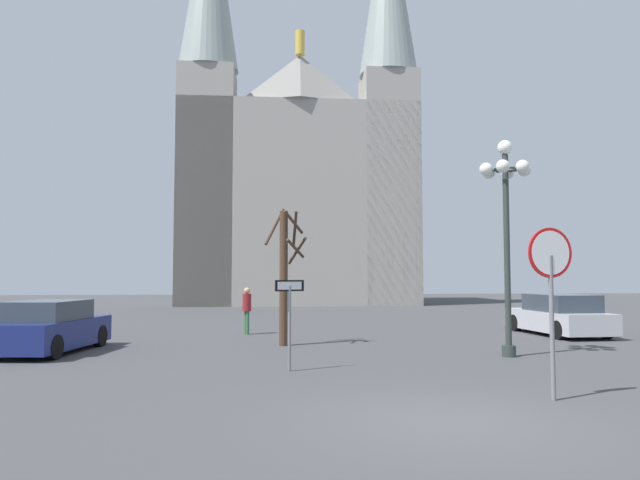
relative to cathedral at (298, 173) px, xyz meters
name	(u,v)px	position (x,y,z in m)	size (l,w,h in m)	color
ground_plane	(448,422)	(-0.10, -36.83, -10.25)	(120.00, 120.00, 0.00)	#424244
cathedral	(298,173)	(0.00, 0.00, 0.00)	(18.02, 11.63, 33.30)	gray
stop_sign	(551,277)	(2.16, -35.62, -8.14)	(0.87, 0.20, 2.97)	slate
one_way_arrow_sign	(290,311)	(-2.20, -32.10, -8.91)	(0.67, 0.36, 2.04)	slate
street_lamp	(506,204)	(3.69, -30.35, -6.19)	(1.43, 1.28, 5.79)	#2D3833
bare_tree	(285,272)	(-2.12, -27.30, -7.99)	(1.33, 1.36, 4.29)	#473323
parked_car_near_navy	(50,328)	(-8.69, -28.27, -9.57)	(2.34, 4.34, 1.45)	navy
parked_car_far_silver	(559,316)	(7.92, -25.07, -9.56)	(2.08, 4.59, 1.47)	#B7B7BC
pedestrian_walking	(247,306)	(-3.35, -23.70, -9.22)	(0.32, 0.32, 1.71)	#33663F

